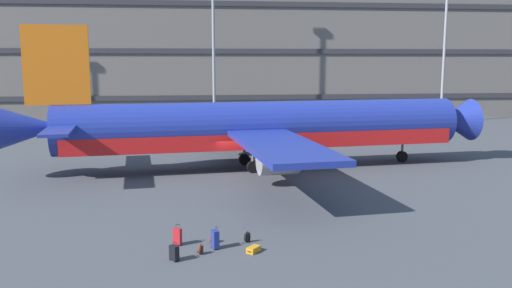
# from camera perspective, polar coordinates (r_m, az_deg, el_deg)

# --- Properties ---
(ground_plane) EXTENTS (600.00, 600.00, 0.00)m
(ground_plane) POSITION_cam_1_polar(r_m,az_deg,el_deg) (39.64, -2.42, -3.16)
(ground_plane) COLOR #424449
(terminal_structure) EXTENTS (138.60, 15.68, 19.41)m
(terminal_structure) POSITION_cam_1_polar(r_m,az_deg,el_deg) (82.86, -4.72, 9.84)
(terminal_structure) COLOR #605B56
(terminal_structure) RESTS_ON ground_plane
(airliner) EXTENTS (37.27, 30.15, 10.78)m
(airliner) POSITION_cam_1_polar(r_m,az_deg,el_deg) (40.92, 0.32, 1.77)
(airliner) COLOR navy
(airliner) RESTS_ON ground_plane
(light_mast_left) EXTENTS (1.80, 0.50, 25.27)m
(light_mast_left) POSITION_cam_1_polar(r_m,az_deg,el_deg) (68.51, -4.64, 13.96)
(light_mast_left) COLOR gray
(light_mast_left) RESTS_ON ground_plane
(light_mast_center_left) EXTENTS (1.80, 0.50, 20.00)m
(light_mast_center_left) POSITION_cam_1_polar(r_m,az_deg,el_deg) (75.89, 19.69, 10.93)
(light_mast_center_left) COLOR gray
(light_mast_center_left) RESTS_ON ground_plane
(suitcase_silver) EXTENTS (0.44, 0.47, 0.78)m
(suitcase_silver) POSITION_cam_1_polar(r_m,az_deg,el_deg) (22.83, -8.80, -11.49)
(suitcase_silver) COLOR black
(suitcase_silver) RESTS_ON ground_plane
(suitcase_laid_flat) EXTENTS (0.37, 0.48, 1.01)m
(suitcase_laid_flat) POSITION_cam_1_polar(r_m,az_deg,el_deg) (23.98, -4.42, -10.16)
(suitcase_laid_flat) COLOR navy
(suitcase_laid_flat) RESTS_ON ground_plane
(suitcase_upright) EXTENTS (0.42, 0.36, 0.96)m
(suitcase_upright) POSITION_cam_1_polar(r_m,az_deg,el_deg) (24.62, -8.46, -9.79)
(suitcase_upright) COLOR #B21E23
(suitcase_upright) RESTS_ON ground_plane
(suitcase_red) EXTENTS (0.69, 0.73, 0.25)m
(suitcase_red) POSITION_cam_1_polar(r_m,az_deg,el_deg) (23.61, -0.27, -11.27)
(suitcase_red) COLOR orange
(suitcase_red) RESTS_ON ground_plane
(backpack_black) EXTENTS (0.32, 0.37, 0.48)m
(backpack_black) POSITION_cam_1_polar(r_m,az_deg,el_deg) (23.47, -6.04, -11.24)
(backpack_black) COLOR #592619
(backpack_black) RESTS_ON ground_plane
(backpack_purple) EXTENTS (0.32, 0.37, 0.45)m
(backpack_purple) POSITION_cam_1_polar(r_m,az_deg,el_deg) (24.80, -4.74, -10.13)
(backpack_purple) COLOR #592619
(backpack_purple) RESTS_ON ground_plane
(backpack_small) EXTENTS (0.39, 0.31, 0.56)m
(backpack_small) POSITION_cam_1_polar(r_m,az_deg,el_deg) (24.76, -0.98, -10.01)
(backpack_small) COLOR black
(backpack_small) RESTS_ON ground_plane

